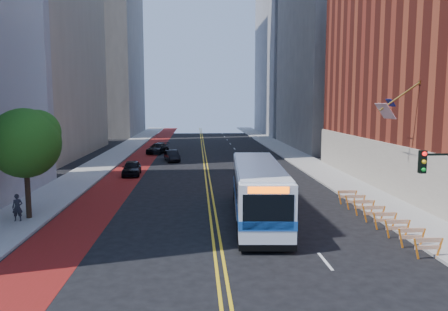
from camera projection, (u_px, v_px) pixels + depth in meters
name	position (u px, v px, depth m)	size (l,w,h in m)	color
ground	(218.00, 249.00, 21.53)	(160.00, 160.00, 0.00)	black
sidewalk_left	(102.00, 164.00, 50.49)	(4.00, 140.00, 0.15)	gray
sidewalk_right	(306.00, 162.00, 51.98)	(4.00, 140.00, 0.15)	gray
bus_lane_paint	(136.00, 164.00, 50.74)	(3.60, 140.00, 0.01)	#62150E
center_line_inner	(204.00, 164.00, 51.23)	(0.14, 140.00, 0.01)	gold
center_line_outer	(207.00, 164.00, 51.26)	(0.14, 140.00, 0.01)	gold
lane_dashes	(239.00, 155.00, 59.47)	(0.14, 98.20, 0.01)	silver
midrise_right_near	(350.00, 19.00, 68.05)	(18.00, 26.00, 40.00)	slate
midrise_right_far	(308.00, 10.00, 96.91)	(20.00, 28.00, 55.00)	gray
construction_barriers	(379.00, 215.00, 25.43)	(1.42, 10.91, 1.00)	orange
street_tree	(26.00, 140.00, 26.21)	(4.20, 4.20, 6.70)	black
traffic_signal	(447.00, 186.00, 18.18)	(2.21, 0.34, 5.07)	black
transit_bus	(258.00, 190.00, 26.74)	(3.58, 12.80, 3.48)	white
car_a	(132.00, 168.00, 43.02)	(1.70, 4.23, 1.44)	black
car_b	(172.00, 156.00, 53.24)	(1.41, 4.05, 1.33)	black
car_c	(158.00, 148.00, 61.11)	(2.02, 4.98, 1.44)	black
pedestrian	(17.00, 208.00, 25.93)	(0.59, 0.39, 1.63)	black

